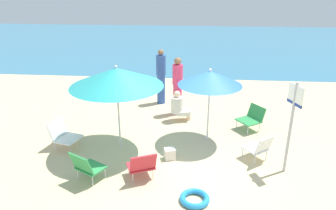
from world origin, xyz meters
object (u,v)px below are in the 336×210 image
at_px(beach_chair_d, 86,166).
at_px(person_b, 179,106).
at_px(person_a, 161,77).
at_px(beach_chair_c, 259,147).
at_px(beach_chair_e, 252,117).
at_px(beach_chair_a, 63,134).
at_px(umbrella_teal, 116,77).
at_px(beach_chair_b, 142,165).
at_px(swim_ring, 195,199).
at_px(warning_sign, 292,116).
at_px(umbrella_blue, 210,78).
at_px(person_c, 178,86).
at_px(beach_bag, 170,154).

distance_m(beach_chair_d, person_b, 3.51).
distance_m(beach_chair_d, person_a, 4.60).
height_order(beach_chair_c, beach_chair_e, beach_chair_c).
distance_m(beach_chair_a, beach_chair_c, 4.52).
xyz_separation_m(umbrella_teal, beach_chair_b, (0.71, -1.18, -1.44)).
bearing_deg(swim_ring, beach_chair_d, 168.55).
bearing_deg(beach_chair_a, beach_chair_b, -14.32).
bearing_deg(beach_chair_e, warning_sign, 66.34).
bearing_deg(beach_chair_b, umbrella_blue, -61.50).
xyz_separation_m(person_b, swim_ring, (0.49, -3.53, -0.39)).
xyz_separation_m(beach_chair_a, beach_chair_d, (1.00, -1.32, 0.01)).
distance_m(person_a, warning_sign, 4.81).
bearing_deg(person_c, beach_chair_d, -132.18).
distance_m(beach_chair_c, beach_chair_d, 3.67).
relative_size(beach_chair_b, person_a, 0.39).
distance_m(umbrella_teal, beach_chair_b, 1.99).
height_order(person_a, person_c, person_a).
relative_size(beach_chair_a, person_c, 0.42).
bearing_deg(umbrella_blue, person_c, 117.18).
bearing_deg(beach_chair_c, beach_chair_a, 48.84).
xyz_separation_m(umbrella_blue, person_c, (-0.84, 1.65, -0.75)).
distance_m(person_a, person_c, 1.04).
bearing_deg(umbrella_teal, beach_chair_e, 22.60).
height_order(beach_chair_c, person_c, person_c).
relative_size(warning_sign, swim_ring, 3.55).
bearing_deg(swim_ring, beach_bag, 111.68).
bearing_deg(beach_chair_a, beach_chair_d, -38.02).
distance_m(beach_chair_a, beach_chair_b, 2.37).
bearing_deg(person_c, beach_chair_b, -116.89).
bearing_deg(beach_bag, beach_chair_a, 172.84).
height_order(beach_chair_a, swim_ring, beach_chair_a).
relative_size(warning_sign, beach_bag, 7.76).
distance_m(umbrella_blue, person_c, 2.00).
bearing_deg(beach_chair_b, person_b, -35.46).
distance_m(person_b, person_c, 0.66).
distance_m(beach_chair_a, beach_chair_e, 4.81).
height_order(beach_chair_b, person_b, person_b).
bearing_deg(umbrella_blue, beach_chair_b, -126.95).
relative_size(beach_chair_c, person_b, 0.79).
xyz_separation_m(umbrella_teal, person_c, (1.21, 2.26, -0.90)).
bearing_deg(person_c, umbrella_blue, -81.44).
xyz_separation_m(person_a, beach_bag, (0.56, -3.47, -0.76)).
bearing_deg(person_a, swim_ring, 17.38).
height_order(umbrella_blue, person_a, umbrella_blue).
distance_m(beach_chair_c, warning_sign, 1.09).
bearing_deg(beach_chair_b, beach_chair_e, -69.59).
bearing_deg(person_a, beach_chair_c, 40.90).
height_order(beach_chair_d, person_b, person_b).
relative_size(beach_chair_e, beach_bag, 3.16).
distance_m(beach_chair_a, beach_chair_d, 1.65).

